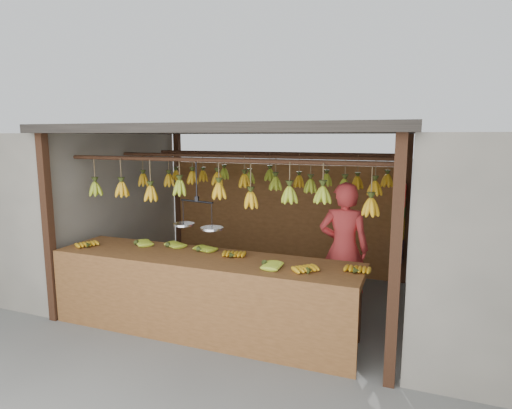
% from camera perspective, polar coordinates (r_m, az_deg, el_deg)
% --- Properties ---
extents(ground, '(80.00, 80.00, 0.00)m').
position_cam_1_polar(ground, '(6.17, -1.02, -12.43)').
color(ground, '#5B5B57').
extents(stall, '(4.30, 3.30, 2.40)m').
position_cam_1_polar(stall, '(6.05, 0.10, 6.33)').
color(stall, black).
rests_on(stall, ground).
extents(neighbor_left, '(3.00, 3.00, 2.30)m').
position_cam_1_polar(neighbor_left, '(7.91, -26.00, 0.09)').
color(neighbor_left, slate).
rests_on(neighbor_left, ground).
extents(counter, '(3.65, 0.83, 0.96)m').
position_cam_1_polar(counter, '(4.92, -7.67, -9.37)').
color(counter, brown).
rests_on(counter, ground).
extents(hanging_bananas, '(3.61, 2.24, 0.40)m').
position_cam_1_polar(hanging_bananas, '(5.78, -1.03, 2.77)').
color(hanging_bananas, '#92A523').
rests_on(hanging_bananas, ground).
extents(balance_scale, '(0.67, 0.33, 0.79)m').
position_cam_1_polar(balance_scale, '(5.04, -7.83, -2.39)').
color(balance_scale, black).
rests_on(balance_scale, ground).
extents(vendor, '(0.66, 0.46, 1.71)m').
position_cam_1_polar(vendor, '(5.53, 11.61, -5.86)').
color(vendor, '#BF3333').
rests_on(vendor, ground).
extents(bag_bundles, '(0.08, 0.26, 1.23)m').
position_cam_1_polar(bag_bundles, '(6.79, 18.79, -2.16)').
color(bag_bundles, red).
rests_on(bag_bundles, ground).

